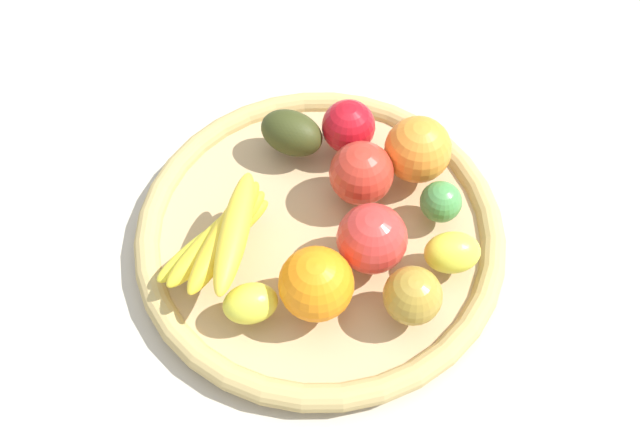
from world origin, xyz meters
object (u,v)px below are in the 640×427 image
(apple_1, at_px, (348,126))
(lemon_1, at_px, (452,253))
(lime_0, at_px, (441,202))
(apple_3, at_px, (361,173))
(apple_2, at_px, (372,239))
(apple_0, at_px, (413,296))
(banana_bunch, at_px, (223,236))
(lemon_0, at_px, (250,303))
(orange_0, at_px, (316,284))
(orange_1, at_px, (418,150))
(avocado, at_px, (292,133))

(apple_1, bearing_deg, lemon_1, 48.83)
(lime_0, bearing_deg, apple_3, -92.34)
(apple_3, xyz_separation_m, lime_0, (0.00, 0.10, -0.01))
(apple_2, relative_size, lemon_1, 1.24)
(apple_0, bearing_deg, banana_bunch, -92.84)
(lemon_0, bearing_deg, orange_0, 117.17)
(orange_1, bearing_deg, apple_1, -101.08)
(avocado, height_order, apple_0, apple_0)
(lime_0, bearing_deg, lemon_0, -42.58)
(lemon_0, bearing_deg, apple_2, 134.42)
(orange_0, bearing_deg, apple_3, 176.67)
(lemon_1, bearing_deg, lime_0, -158.72)
(apple_1, xyz_separation_m, lemon_0, (0.26, -0.04, -0.01))
(avocado, relative_size, apple_1, 1.22)
(apple_2, height_order, lemon_0, apple_2)
(avocado, bearing_deg, apple_2, 46.01)
(apple_3, bearing_deg, banana_bunch, -44.97)
(orange_1, height_order, apple_1, orange_1)
(orange_0, relative_size, lime_0, 1.64)
(avocado, xyz_separation_m, orange_0, (0.20, 0.09, 0.01))
(banana_bunch, height_order, lime_0, banana_bunch)
(lemon_0, bearing_deg, lime_0, 137.42)
(apple_2, bearing_deg, lemon_1, 100.99)
(apple_2, distance_m, avocado, 0.19)
(apple_3, distance_m, apple_1, 0.08)
(apple_2, height_order, apple_1, apple_2)
(orange_1, distance_m, apple_1, 0.09)
(lemon_1, bearing_deg, lemon_0, -58.10)
(apple_2, bearing_deg, apple_3, -158.35)
(apple_1, bearing_deg, lemon_0, -8.13)
(apple_3, bearing_deg, avocado, -114.05)
(apple_2, bearing_deg, orange_0, -30.90)
(avocado, bearing_deg, banana_bunch, -8.35)
(apple_2, height_order, apple_0, apple_2)
(apple_2, relative_size, orange_0, 0.98)
(apple_2, height_order, avocado, apple_2)
(orange_1, relative_size, apple_1, 1.21)
(apple_1, relative_size, lime_0, 1.37)
(avocado, height_order, banana_bunch, banana_bunch)
(avocado, bearing_deg, lime_0, 76.13)
(apple_3, bearing_deg, apple_0, 33.62)
(avocado, distance_m, orange_0, 0.22)
(orange_1, height_order, orange_0, same)
(banana_bunch, height_order, apple_1, banana_bunch)
(apple_3, relative_size, lemon_0, 1.29)
(apple_3, distance_m, lemon_1, 0.14)
(banana_bunch, height_order, orange_0, orange_0)
(apple_1, distance_m, lime_0, 0.15)
(banana_bunch, xyz_separation_m, lemon_1, (-0.06, 0.25, -0.01))
(orange_1, bearing_deg, lemon_0, -28.16)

